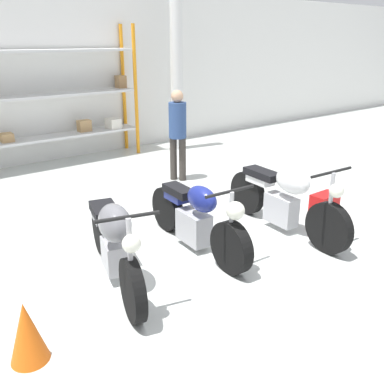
{
  "coord_description": "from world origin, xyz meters",
  "views": [
    {
      "loc": [
        -3.08,
        -3.63,
        2.53
      ],
      "look_at": [
        0.0,
        0.4,
        0.7
      ],
      "focal_mm": 40.0,
      "sensor_mm": 36.0,
      "label": 1
    }
  ],
  "objects_px": {
    "motorcycle_blue": "(197,218)",
    "motorcycle_white": "(284,198)",
    "person_browsing": "(178,128)",
    "motorcycle_grey": "(114,240)",
    "toolbox": "(324,203)",
    "traffic_cone": "(27,332)",
    "shelving_rack": "(25,100)"
  },
  "relations": [
    {
      "from": "person_browsing",
      "to": "shelving_rack",
      "type": "bearing_deg",
      "value": -86.66
    },
    {
      "from": "motorcycle_blue",
      "to": "shelving_rack",
      "type": "bearing_deg",
      "value": -171.33
    },
    {
      "from": "person_browsing",
      "to": "toolbox",
      "type": "height_order",
      "value": "person_browsing"
    },
    {
      "from": "toolbox",
      "to": "traffic_cone",
      "type": "distance_m",
      "value": 4.71
    },
    {
      "from": "motorcycle_blue",
      "to": "toolbox",
      "type": "bearing_deg",
      "value": 88.37
    },
    {
      "from": "motorcycle_blue",
      "to": "traffic_cone",
      "type": "height_order",
      "value": "motorcycle_blue"
    },
    {
      "from": "motorcycle_grey",
      "to": "person_browsing",
      "type": "distance_m",
      "value": 3.67
    },
    {
      "from": "person_browsing",
      "to": "traffic_cone",
      "type": "bearing_deg",
      "value": 5.81
    },
    {
      "from": "motorcycle_blue",
      "to": "traffic_cone",
      "type": "relative_size",
      "value": 3.68
    },
    {
      "from": "motorcycle_grey",
      "to": "motorcycle_white",
      "type": "relative_size",
      "value": 0.95
    },
    {
      "from": "shelving_rack",
      "to": "person_browsing",
      "type": "bearing_deg",
      "value": -52.6
    },
    {
      "from": "person_browsing",
      "to": "toolbox",
      "type": "relative_size",
      "value": 3.79
    },
    {
      "from": "motorcycle_blue",
      "to": "person_browsing",
      "type": "bearing_deg",
      "value": 152.56
    },
    {
      "from": "motorcycle_grey",
      "to": "motorcycle_white",
      "type": "distance_m",
      "value": 2.48
    },
    {
      "from": "shelving_rack",
      "to": "toolbox",
      "type": "height_order",
      "value": "shelving_rack"
    },
    {
      "from": "shelving_rack",
      "to": "traffic_cone",
      "type": "height_order",
      "value": "shelving_rack"
    },
    {
      "from": "motorcycle_grey",
      "to": "motorcycle_blue",
      "type": "height_order",
      "value": "motorcycle_grey"
    },
    {
      "from": "traffic_cone",
      "to": "toolbox",
      "type": "bearing_deg",
      "value": 6.38
    },
    {
      "from": "shelving_rack",
      "to": "motorcycle_blue",
      "type": "relative_size",
      "value": 2.35
    },
    {
      "from": "person_browsing",
      "to": "motorcycle_grey",
      "type": "bearing_deg",
      "value": 9.41
    },
    {
      "from": "person_browsing",
      "to": "motorcycle_blue",
      "type": "bearing_deg",
      "value": 24.94
    },
    {
      "from": "toolbox",
      "to": "motorcycle_grey",
      "type": "bearing_deg",
      "value": 177.63
    },
    {
      "from": "shelving_rack",
      "to": "person_browsing",
      "type": "relative_size",
      "value": 2.85
    },
    {
      "from": "motorcycle_blue",
      "to": "motorcycle_white",
      "type": "distance_m",
      "value": 1.32
    },
    {
      "from": "motorcycle_blue",
      "to": "toolbox",
      "type": "relative_size",
      "value": 4.6
    },
    {
      "from": "person_browsing",
      "to": "toolbox",
      "type": "xyz_separation_m",
      "value": [
        0.88,
        -2.65,
        -0.84
      ]
    },
    {
      "from": "shelving_rack",
      "to": "motorcycle_blue",
      "type": "bearing_deg",
      "value": -84.88
    },
    {
      "from": "motorcycle_white",
      "to": "toolbox",
      "type": "height_order",
      "value": "motorcycle_white"
    },
    {
      "from": "motorcycle_white",
      "to": "traffic_cone",
      "type": "relative_size",
      "value": 3.99
    },
    {
      "from": "motorcycle_grey",
      "to": "traffic_cone",
      "type": "bearing_deg",
      "value": -45.17
    },
    {
      "from": "motorcycle_grey",
      "to": "motorcycle_white",
      "type": "height_order",
      "value": "motorcycle_grey"
    },
    {
      "from": "motorcycle_white",
      "to": "shelving_rack",
      "type": "bearing_deg",
      "value": -157.79
    }
  ]
}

